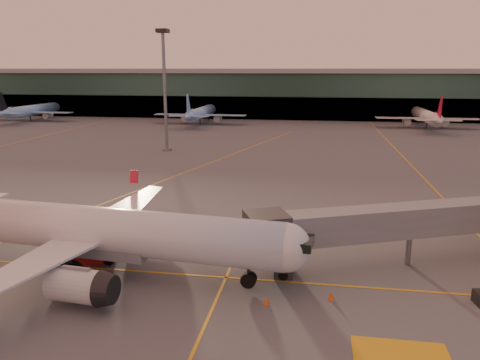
# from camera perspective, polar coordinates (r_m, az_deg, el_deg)

# --- Properties ---
(ground) EXTENTS (600.00, 600.00, 0.00)m
(ground) POSITION_cam_1_polar(r_m,az_deg,el_deg) (38.08, -10.84, -14.25)
(ground) COLOR #4C4F54
(ground) RESTS_ON ground
(taxi_markings) EXTENTS (100.12, 173.00, 0.01)m
(taxi_markings) POSITION_cam_1_polar(r_m,az_deg,el_deg) (80.42, -5.00, 0.77)
(taxi_markings) COLOR gold
(taxi_markings) RESTS_ON ground
(terminal) EXTENTS (400.00, 20.00, 17.60)m
(terminal) POSITION_cam_1_polar(r_m,az_deg,el_deg) (173.98, 5.32, 10.46)
(terminal) COLOR #19382D
(terminal) RESTS_ON ground
(mast_west_near) EXTENTS (2.40, 2.40, 25.60)m
(mast_west_near) POSITION_cam_1_polar(r_m,az_deg,el_deg) (102.74, -9.19, 11.76)
(mast_west_near) COLOR slate
(mast_west_near) RESTS_ON ground
(distant_aircraft_row) EXTENTS (225.00, 34.00, 13.00)m
(distant_aircraft_row) POSITION_cam_1_polar(r_m,az_deg,el_deg) (164.36, -14.56, 6.86)
(distant_aircraft_row) COLOR #8CB9EA
(distant_aircraft_row) RESTS_ON ground
(main_airplane) EXTENTS (38.35, 34.62, 11.57)m
(main_airplane) POSITION_cam_1_polar(r_m,az_deg,el_deg) (42.71, -17.27, -6.02)
(main_airplane) COLOR silver
(main_airplane) RESTS_ON ground
(jet_bridge) EXTENTS (30.04, 14.85, 5.77)m
(jet_bridge) POSITION_cam_1_polar(r_m,az_deg,el_deg) (45.89, 21.65, -4.68)
(jet_bridge) COLOR slate
(jet_bridge) RESTS_ON ground
(catering_truck) EXTENTS (6.67, 4.46, 4.77)m
(catering_truck) POSITION_cam_1_polar(r_m,az_deg,el_deg) (45.72, -18.42, -6.21)
(catering_truck) COLOR #A91918
(catering_truck) RESTS_ON ground
(cone_nose) EXTENTS (0.49, 0.49, 0.62)m
(cone_nose) POSITION_cam_1_polar(r_m,az_deg,el_deg) (38.16, 11.04, -13.69)
(cone_nose) COLOR #E84F0C
(cone_nose) RESTS_ON ground
(cone_wing_left) EXTENTS (0.41, 0.41, 0.52)m
(cone_wing_left) POSITION_cam_1_polar(r_m,az_deg,el_deg) (58.63, -10.87, -3.98)
(cone_wing_left) COLOR #E84F0C
(cone_wing_left) RESTS_ON ground
(cone_fwd) EXTENTS (0.46, 0.46, 0.58)m
(cone_fwd) POSITION_cam_1_polar(r_m,az_deg,el_deg) (36.91, 3.25, -14.46)
(cone_fwd) COLOR #E84F0C
(cone_fwd) RESTS_ON ground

